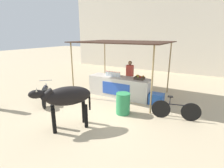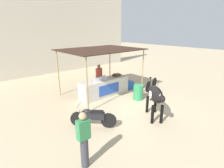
% 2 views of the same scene
% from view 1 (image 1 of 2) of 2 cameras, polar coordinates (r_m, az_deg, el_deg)
% --- Properties ---
extents(ground_plane, '(60.00, 60.00, 0.00)m').
position_cam_1_polar(ground_plane, '(6.81, -6.09, -9.51)').
color(ground_plane, tan).
extents(building_wall_far, '(16.00, 0.50, 6.68)m').
position_cam_1_polar(building_wall_far, '(14.86, 15.94, 16.98)').
color(building_wall_far, beige).
rests_on(building_wall_far, ground).
extents(stall_counter, '(3.00, 0.82, 0.96)m').
position_cam_1_polar(stall_counter, '(8.39, 2.48, -0.94)').
color(stall_counter, beige).
rests_on(stall_counter, ground).
extents(stall_awning, '(4.20, 3.20, 2.60)m').
position_cam_1_polar(stall_awning, '(8.32, 3.62, 13.02)').
color(stall_awning, '#382319').
rests_on(stall_awning, ground).
extents(water_bottle_row, '(0.79, 0.07, 0.25)m').
position_cam_1_polar(water_bottle_row, '(8.36, 0.24, 3.22)').
color(water_bottle_row, silver).
rests_on(water_bottle_row, stall_counter).
extents(fruit_crate, '(0.44, 0.32, 0.18)m').
position_cam_1_polar(fruit_crate, '(7.92, 8.95, 2.02)').
color(fruit_crate, '#3F3326').
rests_on(fruit_crate, stall_counter).
extents(vendor_behind_counter, '(0.34, 0.22, 1.65)m').
position_cam_1_polar(vendor_behind_counter, '(8.88, 5.79, 2.40)').
color(vendor_behind_counter, '#383842').
rests_on(vendor_behind_counter, ground).
extents(cooler_box, '(0.60, 0.44, 0.48)m').
position_cam_1_polar(cooler_box, '(7.77, 14.27, -4.70)').
color(cooler_box, blue).
rests_on(cooler_box, ground).
extents(water_barrel, '(0.53, 0.53, 0.81)m').
position_cam_1_polar(water_barrel, '(6.62, 3.61, -6.37)').
color(water_barrel, '#2D8C51').
rests_on(water_barrel, ground).
extents(cow, '(1.45, 1.63, 1.44)m').
position_cam_1_polar(cow, '(5.59, -14.76, -4.28)').
color(cow, black).
rests_on(cow, ground).
extents(motorcycle_parked, '(1.29, 1.37, 0.90)m').
position_cam_1_polar(motorcycle_parked, '(8.18, -20.91, -2.85)').
color(motorcycle_parked, black).
rests_on(motorcycle_parked, ground).
extents(bicycle_leaning, '(1.62, 0.44, 0.85)m').
position_cam_1_polar(bicycle_leaning, '(6.59, 20.02, -8.00)').
color(bicycle_leaning, black).
rests_on(bicycle_leaning, ground).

